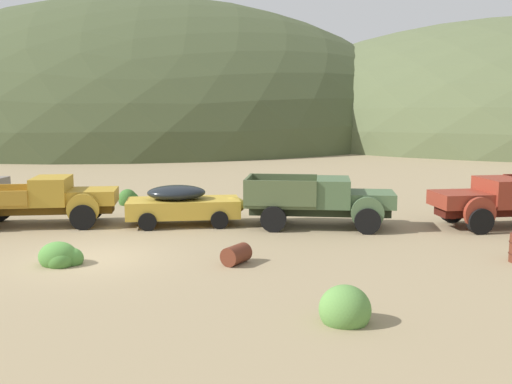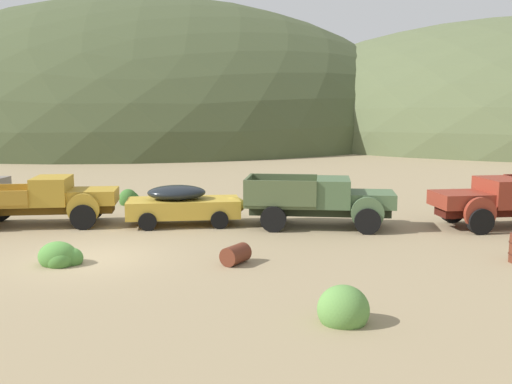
{
  "view_description": "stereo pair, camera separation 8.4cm",
  "coord_description": "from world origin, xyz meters",
  "px_view_note": "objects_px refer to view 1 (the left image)",
  "views": [
    {
      "loc": [
        8.14,
        -16.18,
        4.68
      ],
      "look_at": [
        4.24,
        4.82,
        1.47
      ],
      "focal_mm": 41.13,
      "sensor_mm": 36.0,
      "label": 1
    },
    {
      "loc": [
        8.22,
        -16.17,
        4.68
      ],
      "look_at": [
        4.24,
        4.82,
        1.47
      ],
      "focal_mm": 41.13,
      "sensor_mm": 36.0,
      "label": 2
    }
  ],
  "objects_px": {
    "truck_mustard": "(50,200)",
    "car_faded_yellow": "(187,204)",
    "truck_rust_red": "(504,201)",
    "oil_drum_tipped": "(236,255)",
    "truck_weathered_green": "(329,201)"
  },
  "relations": [
    {
      "from": "truck_rust_red",
      "to": "car_faded_yellow",
      "type": "bearing_deg",
      "value": -10.13
    },
    {
      "from": "oil_drum_tipped",
      "to": "truck_weathered_green",
      "type": "bearing_deg",
      "value": 67.79
    },
    {
      "from": "truck_mustard",
      "to": "truck_rust_red",
      "type": "height_order",
      "value": "truck_rust_red"
    },
    {
      "from": "truck_mustard",
      "to": "truck_rust_red",
      "type": "distance_m",
      "value": 17.51
    },
    {
      "from": "truck_mustard",
      "to": "truck_rust_red",
      "type": "bearing_deg",
      "value": -7.72
    },
    {
      "from": "truck_mustard",
      "to": "car_faded_yellow",
      "type": "xyz_separation_m",
      "value": [
        5.2,
        1.02,
        -0.17
      ]
    },
    {
      "from": "truck_mustard",
      "to": "car_faded_yellow",
      "type": "height_order",
      "value": "truck_mustard"
    },
    {
      "from": "truck_mustard",
      "to": "truck_rust_red",
      "type": "xyz_separation_m",
      "value": [
        17.28,
        2.86,
        0.03
      ]
    },
    {
      "from": "truck_rust_red",
      "to": "oil_drum_tipped",
      "type": "bearing_deg",
      "value": 19.41
    },
    {
      "from": "truck_rust_red",
      "to": "truck_weathered_green",
      "type": "bearing_deg",
      "value": -7.95
    },
    {
      "from": "truck_weathered_green",
      "to": "oil_drum_tipped",
      "type": "bearing_deg",
      "value": -116.47
    },
    {
      "from": "truck_mustard",
      "to": "truck_weathered_green",
      "type": "height_order",
      "value": "truck_weathered_green"
    },
    {
      "from": "truck_weathered_green",
      "to": "car_faded_yellow",
      "type": "bearing_deg",
      "value": -178.27
    },
    {
      "from": "truck_mustard",
      "to": "oil_drum_tipped",
      "type": "bearing_deg",
      "value": -43.82
    },
    {
      "from": "truck_rust_red",
      "to": "truck_mustard",
      "type": "bearing_deg",
      "value": -9.38
    }
  ]
}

